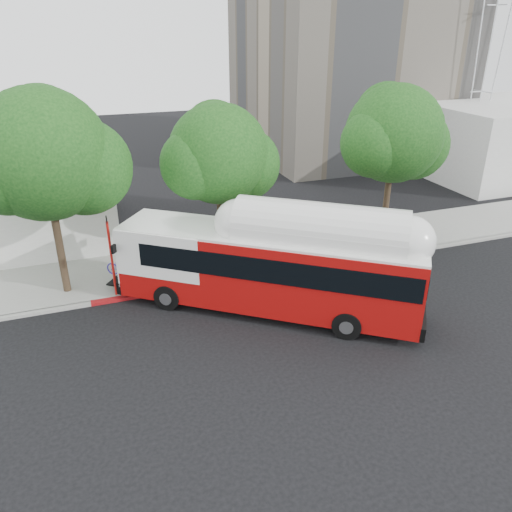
{
  "coord_description": "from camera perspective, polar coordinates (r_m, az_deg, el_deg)",
  "views": [
    {
      "loc": [
        -7.54,
        -17.75,
        11.93
      ],
      "look_at": [
        -0.1,
        3.0,
        1.69
      ],
      "focal_mm": 35.0,
      "sensor_mm": 36.0,
      "label": 1
    }
  ],
  "objects": [
    {
      "name": "street_tree_mid",
      "position": [
        25.53,
        -3.42,
        11.22
      ],
      "size": [
        5.75,
        5.0,
        8.62
      ],
      "color": "#2D2116",
      "rests_on": "ground"
    },
    {
      "name": "sidewalk",
      "position": [
        28.03,
        -2.22,
        -0.13
      ],
      "size": [
        60.0,
        5.0,
        0.15
      ],
      "primitive_type": "cube",
      "color": "gray",
      "rests_on": "ground"
    },
    {
      "name": "ground",
      "position": [
        22.68,
        2.82,
        -6.86
      ],
      "size": [
        120.0,
        120.0,
        0.0
      ],
      "primitive_type": "plane",
      "color": "black",
      "rests_on": "ground"
    },
    {
      "name": "transit_bus",
      "position": [
        22.24,
        1.57,
        -1.61
      ],
      "size": [
        13.13,
        10.58,
        4.28
      ],
      "rotation": [
        0.0,
        0.0,
        -0.64
      ],
      "color": "#9E0B0B",
      "rests_on": "ground"
    },
    {
      "name": "red_curb_segment",
      "position": [
        25.1,
        -6.95,
        -3.46
      ],
      "size": [
        10.0,
        0.32,
        0.16
      ],
      "primitive_type": "cube",
      "color": "maroon",
      "rests_on": "ground"
    },
    {
      "name": "signal_pole",
      "position": [
        24.12,
        -16.18,
        -0.16
      ],
      "size": [
        0.12,
        0.39,
        4.11
      ],
      "color": "red",
      "rests_on": "ground"
    },
    {
      "name": "street_tree_left",
      "position": [
        23.93,
        -21.93,
        10.29
      ],
      "size": [
        6.67,
        5.8,
        9.74
      ],
      "color": "#2D2116",
      "rests_on": "ground"
    },
    {
      "name": "street_tree_right",
      "position": [
        29.63,
        16.12,
        12.93
      ],
      "size": [
        6.21,
        5.4,
        9.18
      ],
      "color": "#2D2116",
      "rests_on": "ground"
    },
    {
      "name": "curb_strip",
      "position": [
        25.81,
        -0.46,
        -2.43
      ],
      "size": [
        60.0,
        0.3,
        0.15
      ],
      "primitive_type": "cube",
      "color": "gray",
      "rests_on": "ground"
    }
  ]
}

